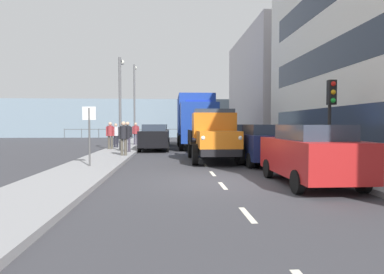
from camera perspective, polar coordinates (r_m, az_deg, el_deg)
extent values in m
plane|color=#38383D|center=(20.96, 0.30, -2.52)|extent=(80.00, 80.00, 0.00)
cube|color=gray|center=(21.76, 12.50, -2.19)|extent=(2.26, 39.21, 0.15)
cube|color=gray|center=(21.13, -12.26, -2.32)|extent=(2.26, 39.21, 0.15)
cube|color=silver|center=(6.57, 9.56, -13.09)|extent=(0.12, 1.10, 0.01)
cube|color=silver|center=(9.43, 5.35, -8.37)|extent=(0.12, 1.10, 0.01)
cube|color=silver|center=(11.66, 3.57, -6.32)|extent=(0.12, 1.10, 0.01)
cube|color=silver|center=(14.05, 2.31, -4.85)|extent=(0.12, 1.10, 0.01)
cube|color=silver|center=(16.85, 1.29, -3.67)|extent=(0.12, 1.10, 0.01)
cube|color=silver|center=(19.16, 0.68, -2.95)|extent=(0.12, 1.10, 0.01)
cube|color=silver|center=(21.69, 0.16, -2.34)|extent=(0.12, 1.10, 0.01)
cube|color=silver|center=(24.53, -0.29, -1.81)|extent=(0.12, 1.10, 0.01)
cube|color=silver|center=(26.98, -0.60, -1.44)|extent=(0.12, 1.10, 0.01)
cube|color=silver|center=(29.52, -0.87, -1.12)|extent=(0.12, 1.10, 0.01)
cube|color=silver|center=(32.31, -1.12, -0.83)|extent=(0.12, 1.10, 0.01)
cube|color=silver|center=(34.61, -1.29, -0.63)|extent=(0.12, 1.10, 0.01)
cube|color=silver|center=(37.13, -1.46, -0.43)|extent=(0.12, 1.10, 0.01)
cube|color=#2D3847|center=(14.01, 27.37, 2.24)|extent=(0.08, 19.23, 1.40)
cube|color=#2D3847|center=(14.34, 27.59, 14.31)|extent=(0.08, 19.23, 1.40)
cube|color=#B7B2B7|center=(35.03, 15.91, 8.02)|extent=(8.93, 14.97, 10.63)
cube|color=gray|center=(43.47, -1.79, 3.25)|extent=(80.00, 0.80, 5.00)
cylinder|color=#4C5156|center=(42.75, 17.49, 0.61)|extent=(0.08, 0.08, 1.20)
cylinder|color=#4C5156|center=(42.07, 14.95, 0.62)|extent=(0.08, 0.08, 1.20)
cylinder|color=#4C5156|center=(41.47, 12.33, 0.62)|extent=(0.08, 0.08, 1.20)
cylinder|color=#4C5156|center=(40.96, 9.64, 0.62)|extent=(0.08, 0.08, 1.20)
cylinder|color=#4C5156|center=(40.55, 6.89, 0.62)|extent=(0.08, 0.08, 1.20)
cylinder|color=#4C5156|center=(40.23, 4.09, 0.62)|extent=(0.08, 0.08, 1.20)
cylinder|color=#4C5156|center=(40.00, 1.25, 0.61)|extent=(0.08, 0.08, 1.20)
cylinder|color=#4C5156|center=(39.88, -1.62, 0.61)|extent=(0.08, 0.08, 1.20)
cylinder|color=#4C5156|center=(39.86, -4.49, 0.60)|extent=(0.08, 0.08, 1.20)
cylinder|color=#4C5156|center=(39.93, -7.36, 0.59)|extent=(0.08, 0.08, 1.20)
cylinder|color=#4C5156|center=(40.11, -10.21, 0.58)|extent=(0.08, 0.08, 1.20)
cylinder|color=#4C5156|center=(40.38, -13.03, 0.57)|extent=(0.08, 0.08, 1.20)
cylinder|color=#4C5156|center=(40.76, -15.81, 0.56)|extent=(0.08, 0.08, 1.20)
cylinder|color=#4C5156|center=(41.22, -18.53, 0.55)|extent=(0.08, 0.08, 1.20)
cylinder|color=#4C5156|center=(41.78, -21.18, 0.53)|extent=(0.08, 0.08, 1.20)
cube|color=#4C5156|center=(39.87, -1.62, 1.35)|extent=(28.00, 0.08, 0.08)
cube|color=black|center=(15.72, 3.58, -1.91)|extent=(1.64, 5.60, 0.30)
cube|color=orange|center=(13.87, 4.56, -0.41)|extent=(1.72, 1.90, 0.70)
cube|color=silver|center=(12.98, 5.13, -0.72)|extent=(1.16, 0.08, 0.56)
sphere|color=white|center=(13.11, 8.31, -0.14)|extent=(0.20, 0.20, 0.20)
sphere|color=white|center=(12.89, 1.90, -0.16)|extent=(0.20, 0.20, 0.20)
cube|color=orange|center=(15.35, 3.75, 2.00)|extent=(1.93, 1.34, 1.15)
cube|color=#2D3847|center=(15.36, 3.76, 3.77)|extent=(1.78, 1.23, 0.56)
cube|color=#2D2319|center=(17.04, 3.01, -0.82)|extent=(2.10, 2.80, 0.16)
cube|color=black|center=(17.18, 6.35, 0.26)|extent=(0.08, 2.80, 0.56)
cube|color=black|center=(16.94, -0.38, 0.25)|extent=(0.08, 2.80, 0.56)
cylinder|color=black|center=(14.25, 8.31, -2.97)|extent=(0.24, 0.90, 0.90)
cylinder|color=black|center=(13.97, 0.52, -3.05)|extent=(0.24, 0.90, 0.90)
cylinder|color=black|center=(17.40, 6.09, -2.02)|extent=(0.24, 0.90, 0.90)
cylinder|color=black|center=(17.18, -0.27, -2.06)|extent=(0.24, 0.90, 0.90)
cube|color=#193899|center=(21.43, 1.20, 2.46)|extent=(2.40, 2.21, 2.60)
cube|color=#2D3847|center=(21.44, 1.20, 3.99)|extent=(2.20, 2.04, 0.80)
cube|color=#1933B2|center=(21.48, 1.21, 6.20)|extent=(1.75, 0.20, 0.16)
cube|color=#193899|center=(25.42, 0.43, 3.67)|extent=(2.50, 5.95, 3.00)
cube|color=black|center=(24.50, 0.59, -0.19)|extent=(2.00, 8.07, 0.36)
cylinder|color=black|center=(21.68, 4.21, -0.99)|extent=(0.28, 1.04, 1.04)
cylinder|color=black|center=(21.48, -1.88, -1.01)|extent=(0.28, 1.04, 1.04)
cylinder|color=black|center=(25.25, 3.08, -0.53)|extent=(0.28, 1.04, 1.04)
cylinder|color=black|center=(25.09, -2.14, -0.54)|extent=(0.28, 1.04, 1.04)
cylinder|color=black|center=(27.36, 2.55, -0.31)|extent=(0.28, 1.04, 1.04)
cylinder|color=black|center=(27.21, -2.27, -0.33)|extent=(0.28, 1.04, 1.04)
cube|color=#B21E1E|center=(10.07, 19.68, -3.24)|extent=(1.78, 3.98, 1.00)
cube|color=#2D3847|center=(9.85, 20.19, 0.77)|extent=(1.46, 2.19, 0.42)
cylinder|color=black|center=(10.99, 13.00, -5.34)|extent=(0.18, 0.60, 0.60)
cylinder|color=black|center=(11.59, 21.07, -5.04)|extent=(0.18, 0.60, 0.60)
cylinder|color=black|center=(8.69, 17.73, -7.40)|extent=(0.18, 0.60, 0.60)
cylinder|color=black|center=(9.43, 27.41, -6.79)|extent=(0.18, 0.60, 0.60)
cube|color=navy|center=(14.58, 12.19, -1.50)|extent=(1.83, 3.92, 1.00)
cube|color=#2D3847|center=(14.35, 12.43, 1.28)|extent=(1.50, 2.16, 0.42)
cylinder|color=black|center=(15.59, 7.86, -3.07)|extent=(0.18, 0.60, 0.60)
cylinder|color=black|center=(16.03, 13.97, -2.97)|extent=(0.18, 0.60, 0.60)
cylinder|color=black|center=(13.23, 9.99, -4.04)|extent=(0.18, 0.60, 0.60)
cylinder|color=black|center=(13.74, 17.06, -3.87)|extent=(0.18, 0.60, 0.60)
cube|color=white|center=(19.22, 8.27, -0.58)|extent=(1.84, 4.23, 1.00)
cube|color=#2D3847|center=(19.01, 8.41, 1.53)|extent=(1.51, 2.33, 0.42)
cylinder|color=black|center=(20.38, 5.08, -1.81)|extent=(0.18, 0.60, 0.60)
cylinder|color=black|center=(20.72, 9.88, -1.77)|extent=(0.18, 0.60, 0.60)
cylinder|color=black|center=(17.80, 6.38, -2.41)|extent=(0.18, 0.60, 0.60)
cylinder|color=black|center=(18.19, 11.82, -2.34)|extent=(0.18, 0.60, 0.60)
cube|color=maroon|center=(25.26, 5.37, 0.10)|extent=(1.80, 4.37, 1.00)
cube|color=#2D3847|center=(25.05, 5.45, 1.71)|extent=(1.48, 2.40, 0.42)
cylinder|color=black|center=(26.51, 3.08, -0.87)|extent=(0.18, 0.60, 0.60)
cylinder|color=black|center=(26.76, 6.72, -0.85)|extent=(0.18, 0.60, 0.60)
cylinder|color=black|center=(23.82, 3.85, -1.22)|extent=(0.18, 0.60, 0.60)
cylinder|color=black|center=(24.11, 7.88, -1.20)|extent=(0.18, 0.60, 0.60)
cube|color=black|center=(21.80, -6.51, -0.24)|extent=(1.82, 4.23, 1.00)
cube|color=#2D3847|center=(21.99, -6.49, 1.63)|extent=(1.50, 2.33, 0.42)
cylinder|color=black|center=(20.50, -4.26, -1.79)|extent=(0.18, 0.60, 0.60)
cylinder|color=black|center=(20.59, -9.09, -1.79)|extent=(0.18, 0.60, 0.60)
cylinder|color=black|center=(23.12, -4.20, -1.33)|extent=(0.18, 0.60, 0.60)
cylinder|color=black|center=(23.19, -8.48, -1.34)|extent=(0.18, 0.60, 0.60)
cube|color=slate|center=(27.12, -5.96, 0.25)|extent=(1.85, 4.01, 1.00)
cube|color=#2D3847|center=(27.31, -5.95, 1.75)|extent=(1.52, 2.21, 0.42)
cylinder|color=black|center=(25.88, -4.12, -0.95)|extent=(0.18, 0.60, 0.60)
cylinder|color=black|center=(25.96, -8.00, -0.96)|extent=(0.18, 0.60, 0.60)
cylinder|color=black|center=(28.37, -4.08, -0.67)|extent=(0.18, 0.60, 0.60)
cylinder|color=black|center=(28.43, -7.63, -0.68)|extent=(0.18, 0.60, 0.60)
cylinder|color=#4C473D|center=(17.07, -11.43, -1.74)|extent=(0.14, 0.14, 0.84)
cylinder|color=#4C473D|center=(17.09, -12.02, -1.74)|extent=(0.14, 0.14, 0.84)
cylinder|color=black|center=(17.05, -11.75, 0.77)|extent=(0.34, 0.34, 0.66)
cylinder|color=black|center=(17.02, -11.01, 0.67)|extent=(0.09, 0.09, 0.61)
cylinder|color=black|center=(17.08, -12.48, 0.66)|extent=(0.09, 0.09, 0.61)
sphere|color=tan|center=(17.04, -11.76, 2.27)|extent=(0.23, 0.23, 0.23)
cylinder|color=#383342|center=(19.23, -10.79, -1.29)|extent=(0.14, 0.14, 0.84)
cylinder|color=#383342|center=(19.25, -11.32, -1.29)|extent=(0.14, 0.14, 0.84)
cylinder|color=black|center=(19.21, -11.07, 0.95)|extent=(0.34, 0.34, 0.66)
cylinder|color=black|center=(19.18, -10.42, 0.85)|extent=(0.09, 0.09, 0.61)
cylinder|color=black|center=(19.24, -11.72, 0.85)|extent=(0.09, 0.09, 0.61)
sphere|color=tan|center=(19.20, -11.08, 2.27)|extent=(0.23, 0.23, 0.23)
cylinder|color=#4C473D|center=(21.64, -13.69, -0.93)|extent=(0.14, 0.14, 0.83)
cylinder|color=#4C473D|center=(21.68, -14.16, -0.93)|extent=(0.14, 0.14, 0.83)
cylinder|color=maroon|center=(21.63, -13.94, 1.05)|extent=(0.34, 0.34, 0.66)
cylinder|color=maroon|center=(21.59, -13.37, 0.96)|extent=(0.09, 0.09, 0.61)
cylinder|color=maroon|center=(21.67, -14.51, 0.96)|extent=(0.09, 0.09, 0.61)
sphere|color=tan|center=(21.63, -13.95, 2.22)|extent=(0.23, 0.23, 0.23)
cylinder|color=black|center=(23.08, -12.78, -0.77)|extent=(0.14, 0.14, 0.79)
cylinder|color=black|center=(23.11, -13.22, -0.77)|extent=(0.14, 0.14, 0.79)
cylinder|color=silver|center=(23.07, -13.01, 0.99)|extent=(0.34, 0.34, 0.63)
cylinder|color=silver|center=(23.03, -12.47, 0.92)|extent=(0.09, 0.09, 0.58)
cylinder|color=silver|center=(23.10, -13.55, 0.91)|extent=(0.09, 0.09, 0.58)
sphere|color=tan|center=(23.06, -13.02, 2.04)|extent=(0.21, 0.21, 0.21)
cylinder|color=#383342|center=(25.94, -9.48, -0.39)|extent=(0.14, 0.14, 0.82)
cylinder|color=#383342|center=(25.96, -9.88, -0.39)|extent=(0.14, 0.14, 0.82)
cylinder|color=maroon|center=(25.92, -9.69, 1.24)|extent=(0.34, 0.34, 0.65)
cylinder|color=maroon|center=(25.90, -9.20, 1.17)|extent=(0.09, 0.09, 0.60)
cylinder|color=maroon|center=(25.95, -10.17, 1.17)|extent=(0.09, 0.09, 0.60)
sphere|color=tan|center=(25.92, -9.69, 2.21)|extent=(0.22, 0.22, 0.22)
cylinder|color=black|center=(13.28, 22.62, 2.12)|extent=(0.12, 0.12, 3.20)
cube|color=black|center=(13.21, 22.97, 7.11)|extent=(0.28, 0.24, 0.90)
sphere|color=red|center=(13.13, 23.23, 8.45)|extent=(0.18, 0.18, 0.18)
sphere|color=orange|center=(13.10, 23.21, 7.14)|extent=(0.18, 0.18, 0.18)
sphere|color=green|center=(13.08, 23.19, 5.84)|extent=(0.18, 0.18, 0.18)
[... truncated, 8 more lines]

